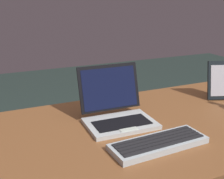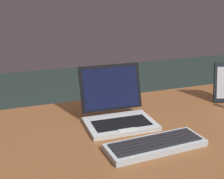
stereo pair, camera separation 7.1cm
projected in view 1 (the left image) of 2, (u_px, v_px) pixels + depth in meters
The scene contains 4 objects.
desk at pixel (140, 141), 1.17m from camera, with size 1.69×0.77×0.73m.
laptop_front at pixel (117, 111), 1.18m from camera, with size 0.27×0.25×0.22m.
external_keyboard at pixel (159, 143), 1.00m from camera, with size 0.35×0.13×0.03m.
photo_frame at pixel (220, 80), 1.43m from camera, with size 0.13×0.09×0.19m.
Camera 1 is at (-0.53, -0.91, 1.22)m, focal length 47.07 mm.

